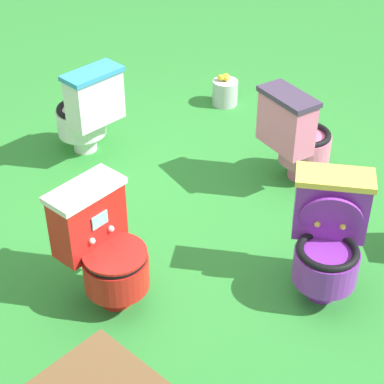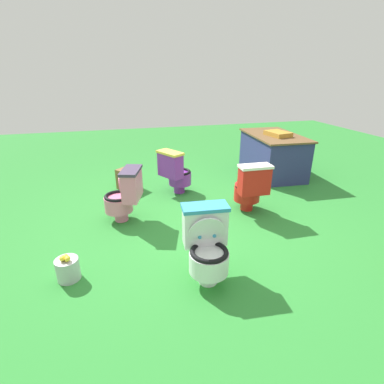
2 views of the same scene
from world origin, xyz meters
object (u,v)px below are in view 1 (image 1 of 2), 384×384
(lemon_bucket, at_px, (225,92))
(toilet_purple, at_px, (328,237))
(toilet_red, at_px, (104,247))
(toilet_white, at_px, (87,110))
(toilet_pink, at_px, (296,135))

(lemon_bucket, bearing_deg, toilet_purple, 141.75)
(toilet_red, bearing_deg, toilet_white, -128.29)
(toilet_pink, xyz_separation_m, lemon_bucket, (1.09, -0.61, -0.26))
(toilet_pink, bearing_deg, toilet_purple, -31.14)
(toilet_red, xyz_separation_m, toilet_purple, (-0.92, -0.87, 0.00))
(toilet_white, height_order, toilet_purple, same)
(toilet_red, relative_size, toilet_pink, 1.00)
(toilet_pink, bearing_deg, toilet_white, -136.58)
(toilet_red, relative_size, lemon_bucket, 2.63)
(toilet_white, height_order, lemon_bucket, toilet_white)
(toilet_purple, bearing_deg, toilet_red, 13.14)
(toilet_white, relative_size, toilet_purple, 1.00)
(toilet_pink, xyz_separation_m, toilet_white, (1.40, 0.69, 0.00))
(toilet_purple, relative_size, lemon_bucket, 2.63)
(toilet_white, bearing_deg, toilet_pink, -59.14)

